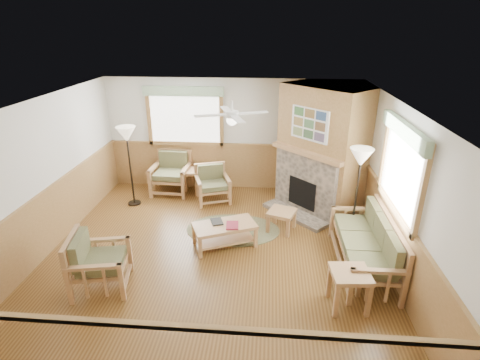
# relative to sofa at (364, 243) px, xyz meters

# --- Properties ---
(floor) EXTENTS (6.00, 6.00, 0.01)m
(floor) POSITION_rel_sofa_xyz_m (-2.55, 0.22, -0.47)
(floor) COLOR brown
(floor) RESTS_ON ground
(ceiling) EXTENTS (6.00, 6.00, 0.01)m
(ceiling) POSITION_rel_sofa_xyz_m (-2.55, 0.22, 2.24)
(ceiling) COLOR white
(ceiling) RESTS_ON floor
(wall_back) EXTENTS (6.00, 0.02, 2.70)m
(wall_back) POSITION_rel_sofa_xyz_m (-2.55, 3.22, 0.89)
(wall_back) COLOR silver
(wall_back) RESTS_ON floor
(wall_front) EXTENTS (6.00, 0.02, 2.70)m
(wall_front) POSITION_rel_sofa_xyz_m (-2.55, -2.78, 0.89)
(wall_front) COLOR silver
(wall_front) RESTS_ON floor
(wall_left) EXTENTS (0.02, 6.00, 2.70)m
(wall_left) POSITION_rel_sofa_xyz_m (-5.55, 0.22, 0.89)
(wall_left) COLOR silver
(wall_left) RESTS_ON floor
(wall_right) EXTENTS (0.02, 6.00, 2.70)m
(wall_right) POSITION_rel_sofa_xyz_m (0.45, 0.22, 0.89)
(wall_right) COLOR silver
(wall_right) RESTS_ON floor
(wainscot) EXTENTS (6.00, 6.00, 1.10)m
(wainscot) POSITION_rel_sofa_xyz_m (-2.55, 0.22, 0.09)
(wainscot) COLOR olive
(wainscot) RESTS_ON floor
(fireplace) EXTENTS (3.11, 3.11, 2.70)m
(fireplace) POSITION_rel_sofa_xyz_m (-0.50, 2.27, 0.89)
(fireplace) COLOR olive
(fireplace) RESTS_ON floor
(window_back) EXTENTS (1.90, 0.16, 1.50)m
(window_back) POSITION_rel_sofa_xyz_m (-3.65, 3.18, 2.07)
(window_back) COLOR white
(window_back) RESTS_ON wall_back
(window_right) EXTENTS (0.16, 1.90, 1.50)m
(window_right) POSITION_rel_sofa_xyz_m (0.41, 0.02, 2.07)
(window_right) COLOR white
(window_right) RESTS_ON wall_right
(ceiling_fan) EXTENTS (1.59, 1.59, 0.36)m
(ceiling_fan) POSITION_rel_sofa_xyz_m (-2.25, 0.52, 2.20)
(ceiling_fan) COLOR white
(ceiling_fan) RESTS_ON ceiling
(sofa) EXTENTS (2.01, 0.83, 0.92)m
(sofa) POSITION_rel_sofa_xyz_m (0.00, 0.00, 0.00)
(sofa) COLOR #AA7C4F
(sofa) RESTS_ON floor
(armchair_back_left) EXTENTS (0.91, 0.91, 0.98)m
(armchair_back_left) POSITION_rel_sofa_xyz_m (-3.98, 2.77, 0.03)
(armchair_back_left) COLOR #AA7C4F
(armchair_back_left) RESTS_ON floor
(armchair_back_right) EXTENTS (0.93, 0.93, 0.82)m
(armchair_back_right) POSITION_rel_sofa_xyz_m (-2.91, 2.38, -0.05)
(armchair_back_right) COLOR #AA7C4F
(armchair_back_right) RESTS_ON floor
(armchair_left) EXTENTS (0.96, 0.96, 0.92)m
(armchair_left) POSITION_rel_sofa_xyz_m (-4.18, -0.84, -0.00)
(armchair_left) COLOR #AA7C4F
(armchair_left) RESTS_ON floor
(coffee_table) EXTENTS (1.26, 0.97, 0.45)m
(coffee_table) POSITION_rel_sofa_xyz_m (-2.40, 0.46, -0.24)
(coffee_table) COLOR #AA7C4F
(coffee_table) RESTS_ON floor
(end_table_chairs) EXTENTS (0.57, 0.55, 0.60)m
(end_table_chairs) POSITION_rel_sofa_xyz_m (-3.44, 2.77, -0.16)
(end_table_chairs) COLOR #AA7C4F
(end_table_chairs) RESTS_ON floor
(end_table_sofa) EXTENTS (0.58, 0.56, 0.60)m
(end_table_sofa) POSITION_rel_sofa_xyz_m (-0.42, -1.00, -0.16)
(end_table_sofa) COLOR #AA7C4F
(end_table_sofa) RESTS_ON floor
(footstool) EXTENTS (0.64, 0.64, 0.43)m
(footstool) POSITION_rel_sofa_xyz_m (-1.34, 1.12, -0.25)
(footstool) COLOR #AA7C4F
(footstool) RESTS_ON floor
(braided_rug) EXTENTS (2.25, 2.25, 0.01)m
(braided_rug) POSITION_rel_sofa_xyz_m (-2.30, 1.05, -0.46)
(braided_rug) COLOR brown
(braided_rug) RESTS_ON floor
(floor_lamp_left) EXTENTS (0.52, 0.52, 1.83)m
(floor_lamp_left) POSITION_rel_sofa_xyz_m (-4.69, 2.05, 0.45)
(floor_lamp_left) COLOR black
(floor_lamp_left) RESTS_ON floor
(floor_lamp_right) EXTENTS (0.52, 0.52, 1.84)m
(floor_lamp_right) POSITION_rel_sofa_xyz_m (0.00, 0.91, 0.46)
(floor_lamp_right) COLOR black
(floor_lamp_right) RESTS_ON floor
(book_red) EXTENTS (0.24, 0.32, 0.03)m
(book_red) POSITION_rel_sofa_xyz_m (-2.25, 0.41, 0.02)
(book_red) COLOR maroon
(book_red) RESTS_ON coffee_table
(book_dark) EXTENTS (0.28, 0.32, 0.03)m
(book_dark) POSITION_rel_sofa_xyz_m (-2.55, 0.53, 0.01)
(book_dark) COLOR black
(book_dark) RESTS_ON coffee_table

